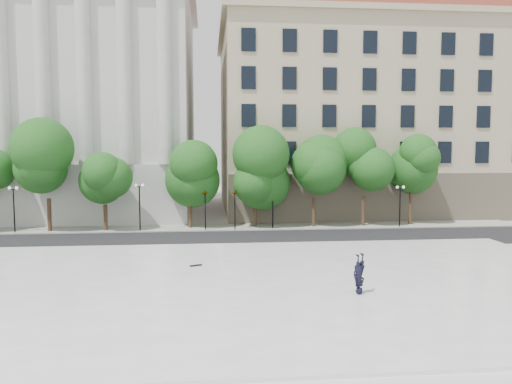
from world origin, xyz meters
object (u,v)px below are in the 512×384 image
Objects in this scene: person_lying at (359,289)px; traffic_light_east at (235,191)px; skateboard at (196,265)px; traffic_light_west at (205,190)px.

traffic_light_east is at bearing 72.20° from person_lying.
traffic_light_east is 5.52× the size of skateboard.
traffic_light_east reaches higher than person_lying.
traffic_light_east is at bearing 0.00° from traffic_light_west.
traffic_light_east is at bearing 53.66° from skateboard.
person_lying is (4.88, -21.89, -2.90)m from traffic_light_east.
traffic_light_west reaches higher than traffic_light_east.
traffic_light_east is 15.97m from skateboard.
traffic_light_west is at bearing 78.70° from person_lying.
traffic_light_east is (2.69, 0.00, -0.12)m from traffic_light_west.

